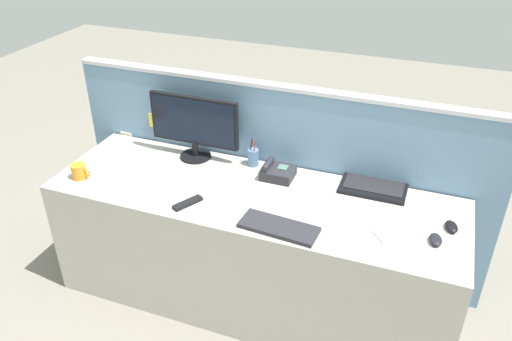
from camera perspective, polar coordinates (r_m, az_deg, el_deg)
name	(u,v)px	position (r m, az deg, el deg)	size (l,w,h in m)	color
ground_plane	(253,295)	(3.29, -0.32, -13.69)	(10.00, 10.00, 0.00)	slate
desk	(253,247)	(3.04, -0.34, -8.58)	(2.30, 0.72, 0.76)	#ADA89E
cubicle_divider	(276,178)	(3.21, 2.21, -0.86)	(2.62, 0.07, 1.25)	#6084A3
desktop_monitor	(194,124)	(3.10, -6.92, 5.17)	(0.56, 0.19, 0.40)	black
laptop	(376,176)	(2.96, 13.25, -0.61)	(0.36, 0.28, 0.22)	black
desk_phone	(277,172)	(2.95, 2.36, -0.17)	(0.18, 0.16, 0.10)	#232328
keyboard_main	(279,227)	(2.55, 2.56, -6.35)	(0.39, 0.15, 0.02)	#232328
computer_mouse_right_hand	(451,227)	(2.72, 20.97, -5.87)	(0.06, 0.10, 0.03)	black
computer_mouse_left_hand	(435,240)	(2.61, 19.40, -7.29)	(0.06, 0.10, 0.03)	black
pen_cup	(253,157)	(3.06, -0.32, 1.50)	(0.07, 0.07, 0.18)	#4C7093
cell_phone_white_slab	(381,233)	(2.59, 13.78, -6.82)	(0.07, 0.14, 0.01)	silver
tv_remote	(188,203)	(2.75, -7.63, -3.60)	(0.04, 0.17, 0.02)	black
coffee_mug	(79,171)	(3.10, -19.12, -0.09)	(0.12, 0.08, 0.09)	orange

